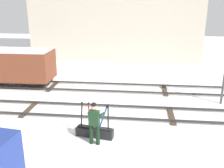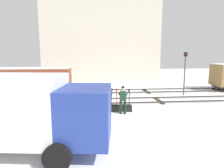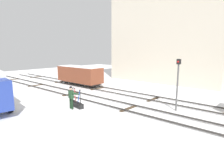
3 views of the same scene
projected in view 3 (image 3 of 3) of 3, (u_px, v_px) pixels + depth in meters
The scene contains 8 objects.
ground_plane at pixel (96, 101), 16.53m from camera, with size 60.00×60.00×0.00m, color white.
track_main_line at pixel (96, 99), 16.51m from camera, with size 44.00×1.94×0.18m.
track_siding_near at pixel (122, 93), 19.19m from camera, with size 44.00×1.94×0.18m.
switch_lever_frame at pixel (77, 104), 14.67m from camera, with size 1.56×0.59×1.45m.
rail_worker at pixel (71, 96), 14.09m from camera, with size 0.61×0.71×1.71m.
signal_post at pixel (178, 79), 13.41m from camera, with size 0.24×0.32×3.70m.
apartment_building at pixel (167, 34), 25.76m from camera, with size 15.57×5.54×12.92m.
freight_car_back_track at pixel (80, 75), 23.28m from camera, with size 6.21×2.11×2.35m.
Camera 3 is at (11.64, -11.09, 4.33)m, focal length 30.76 mm.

